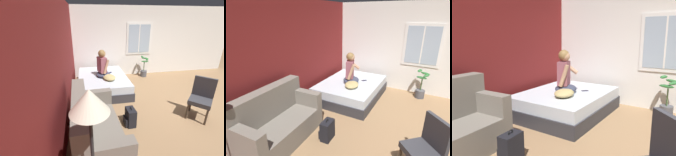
{
  "view_description": "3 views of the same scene",
  "coord_description": "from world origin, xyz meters",
  "views": [
    {
      "loc": [
        -3.16,
        2.56,
        2.23
      ],
      "look_at": [
        0.27,
        1.94,
        0.85
      ],
      "focal_mm": 24.0,
      "sensor_mm": 36.0,
      "label": 1
    },
    {
      "loc": [
        -2.92,
        0.1,
        2.36
      ],
      "look_at": [
        0.15,
        1.79,
        1.06
      ],
      "focal_mm": 28.0,
      "sensor_mm": 36.0,
      "label": 2
    },
    {
      "loc": [
        -2.31,
        -0.32,
        1.62
      ],
      "look_at": [
        0.69,
        1.63,
        0.93
      ],
      "focal_mm": 35.0,
      "sensor_mm": 36.0,
      "label": 3
    }
  ],
  "objects": [
    {
      "name": "backpack",
      "position": [
        -0.51,
        1.67,
        0.19
      ],
      "size": [
        0.31,
        0.24,
        0.46
      ],
      "color": "black",
      "rests_on": "ground"
    },
    {
      "name": "potted_plant",
      "position": [
        2.35,
        0.24,
        0.3
      ],
      "size": [
        0.39,
        0.37,
        0.85
      ],
      "color": "#4C4C51",
      "rests_on": "ground"
    },
    {
      "name": "floor_lamp",
      "position": [
        -2.05,
        2.56,
        1.43
      ],
      "size": [
        0.36,
        0.36,
        1.7
      ],
      "color": "black",
      "rests_on": "ground"
    },
    {
      "name": "couch",
      "position": [
        -0.97,
        2.49,
        0.39
      ],
      "size": [
        1.74,
        0.9,
        1.04
      ],
      "color": "slate",
      "rests_on": "ground"
    },
    {
      "name": "wall_side_with_window",
      "position": [
        2.78,
        0.0,
        1.35
      ],
      "size": [
        0.19,
        7.42,
        2.7
      ],
      "color": "silver",
      "rests_on": "ground"
    },
    {
      "name": "ground_plane",
      "position": [
        0.0,
        0.0,
        0.0
      ],
      "size": [
        40.0,
        40.0,
        0.0
      ],
      "primitive_type": "plane",
      "color": "#93704C"
    },
    {
      "name": "wall_back_accent",
      "position": [
        0.0,
        3.09,
        1.35
      ],
      "size": [
        10.39,
        0.16,
        2.7
      ],
      "primitive_type": "cube",
      "color": "maroon",
      "rests_on": "ground"
    },
    {
      "name": "bed",
      "position": [
        1.44,
        2.05,
        0.24
      ],
      "size": [
        2.08,
        1.6,
        0.48
      ],
      "color": "#2D2D33",
      "rests_on": "ground"
    },
    {
      "name": "side_chair",
      "position": [
        -0.5,
        -0.05,
        0.53
      ],
      "size": [
        0.65,
        0.65,
        0.98
      ],
      "color": "#382D23",
      "rests_on": "ground"
    },
    {
      "name": "throw_pillow",
      "position": [
        1.08,
        1.88,
        0.55
      ],
      "size": [
        0.54,
        0.45,
        0.14
      ],
      "primitive_type": "ellipsoid",
      "rotation": [
        0.0,
        0.0,
        0.2
      ],
      "color": "tan",
      "rests_on": "bed"
    },
    {
      "name": "cell_phone",
      "position": [
        1.69,
        1.75,
        0.48
      ],
      "size": [
        0.15,
        0.15,
        0.01
      ],
      "primitive_type": "cube",
      "rotation": [
        0.0,
        0.0,
        3.89
      ],
      "color": "black",
      "rests_on": "bed"
    },
    {
      "name": "person_seated",
      "position": [
        1.36,
        2.05,
        0.84
      ],
      "size": [
        0.63,
        0.58,
        0.88
      ],
      "color": "#383D51",
      "rests_on": "bed"
    }
  ]
}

